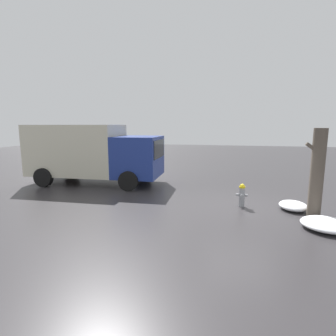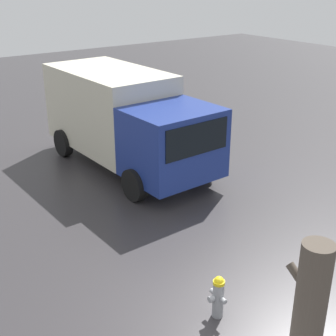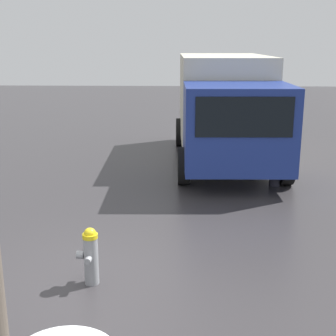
# 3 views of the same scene
# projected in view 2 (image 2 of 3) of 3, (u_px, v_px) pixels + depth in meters

# --- Properties ---
(ground_plane) EXTENTS (60.00, 60.00, 0.00)m
(ground_plane) POSITION_uv_depth(u_px,v_px,m) (217.00, 315.00, 8.46)
(ground_plane) COLOR #333033
(fire_hydrant) EXTENTS (0.41, 0.31, 0.84)m
(fire_hydrant) POSITION_uv_depth(u_px,v_px,m) (218.00, 296.00, 8.29)
(fire_hydrant) COLOR gray
(fire_hydrant) RESTS_ON ground_plane
(delivery_truck) EXTENTS (6.58, 2.86, 2.93)m
(delivery_truck) POSITION_uv_depth(u_px,v_px,m) (125.00, 117.00, 14.49)
(delivery_truck) COLOR navy
(delivery_truck) RESTS_ON ground_plane
(pedestrian) EXTENTS (0.39, 0.39, 1.78)m
(pedestrian) POSITION_uv_depth(u_px,v_px,m) (198.00, 151.00, 13.50)
(pedestrian) COLOR #23232D
(pedestrian) RESTS_ON ground_plane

